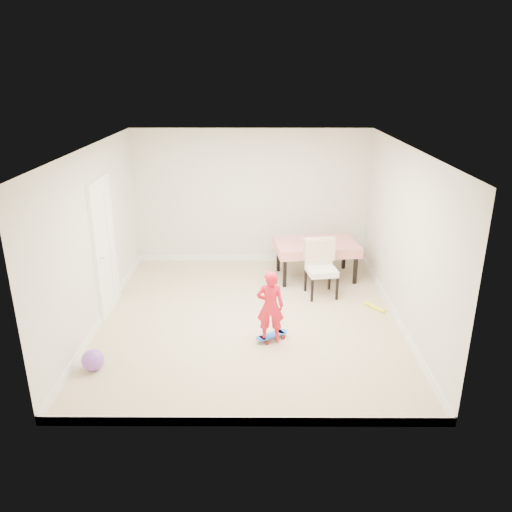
{
  "coord_description": "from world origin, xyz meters",
  "views": [
    {
      "loc": [
        0.13,
        -6.87,
        3.58
      ],
      "look_at": [
        0.1,
        0.2,
        0.95
      ],
      "focal_mm": 35.0,
      "sensor_mm": 36.0,
      "label": 1
    }
  ],
  "objects_px": {
    "dining_table": "(316,260)",
    "dining_chair": "(322,269)",
    "balloon": "(93,360)",
    "child": "(270,309)",
    "skateboard": "(272,337)"
  },
  "relations": [
    {
      "from": "child",
      "to": "balloon",
      "type": "height_order",
      "value": "child"
    },
    {
      "from": "dining_chair",
      "to": "balloon",
      "type": "height_order",
      "value": "dining_chair"
    },
    {
      "from": "dining_table",
      "to": "dining_chair",
      "type": "bearing_deg",
      "value": -96.08
    },
    {
      "from": "dining_chair",
      "to": "child",
      "type": "bearing_deg",
      "value": -129.27
    },
    {
      "from": "skateboard",
      "to": "child",
      "type": "relative_size",
      "value": 0.49
    },
    {
      "from": "skateboard",
      "to": "balloon",
      "type": "height_order",
      "value": "balloon"
    },
    {
      "from": "dining_table",
      "to": "child",
      "type": "relative_size",
      "value": 1.4
    },
    {
      "from": "skateboard",
      "to": "balloon",
      "type": "xyz_separation_m",
      "value": [
        -2.29,
        -0.77,
        0.1
      ]
    },
    {
      "from": "skateboard",
      "to": "dining_chair",
      "type": "bearing_deg",
      "value": 27.07
    },
    {
      "from": "dining_chair",
      "to": "skateboard",
      "type": "bearing_deg",
      "value": -129.51
    },
    {
      "from": "dining_table",
      "to": "skateboard",
      "type": "relative_size",
      "value": 2.86
    },
    {
      "from": "dining_chair",
      "to": "balloon",
      "type": "xyz_separation_m",
      "value": [
        -3.16,
        -2.27,
        -0.34
      ]
    },
    {
      "from": "child",
      "to": "skateboard",
      "type": "bearing_deg",
      "value": -113.88
    },
    {
      "from": "dining_table",
      "to": "skateboard",
      "type": "distance_m",
      "value": 2.47
    },
    {
      "from": "dining_chair",
      "to": "skateboard",
      "type": "height_order",
      "value": "dining_chair"
    }
  ]
}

